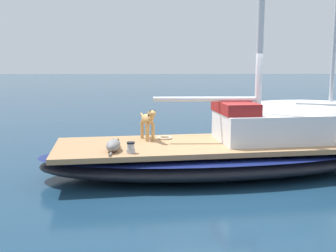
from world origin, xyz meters
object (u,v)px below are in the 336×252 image
Objects in this scene: dog_tan at (148,121)px; deck_winch at (131,148)px; coiled_rope at (165,138)px; moored_boat_port_side at (310,115)px; dog_grey at (114,145)px; sailboat_main at (215,157)px.

dog_tan reaches higher than deck_winch.
moored_boat_port_side is (-4.51, 4.83, -0.12)m from coiled_rope.
dog_tan reaches higher than coiled_rope.
coiled_rope is at bearing 109.25° from dog_tan.
dog_grey is at bearing -121.31° from deck_winch.
dog_tan reaches higher than dog_grey.
sailboat_main is 1.19m from coiled_rope.
moored_boat_port_side reaches higher than dog_grey.
dog_grey is at bearing -69.73° from sailboat_main.
moored_boat_port_side is at bearing 133.03° from coiled_rope.
sailboat_main is 1.19× the size of moored_boat_port_side.
dog_tan is 2.81× the size of coiled_rope.
coiled_rope is at bearing 140.02° from dog_grey.
coiled_rope reaches higher than sailboat_main.
dog_grey reaches higher than coiled_rope.
dog_grey is 4.53× the size of deck_winch.
deck_winch is at bearing 58.69° from dog_grey.
deck_winch is at bearing -42.86° from moored_boat_port_side.
coiled_rope is (-1.17, 0.99, -0.08)m from dog_grey.
sailboat_main is at bearing 110.27° from dog_grey.
moored_boat_port_side reaches higher than sailboat_main.
dog_tan is 6.98m from moored_boat_port_side.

